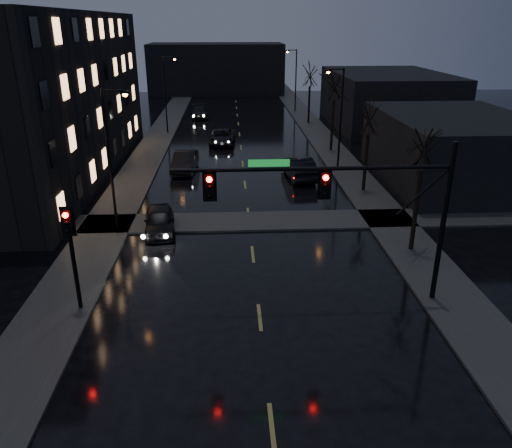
{
  "coord_description": "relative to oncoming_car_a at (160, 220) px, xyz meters",
  "views": [
    {
      "loc": [
        -1.1,
        -9.51,
        11.27
      ],
      "look_at": [
        -0.03,
        10.33,
        3.2
      ],
      "focal_mm": 35.0,
      "sensor_mm": 36.0,
      "label": 1
    }
  ],
  "objects": [
    {
      "name": "streetlight_r_far",
      "position": [
        12.78,
        40.7,
        4.06
      ],
      "size": [
        1.53,
        0.28,
        8.0
      ],
      "color": "black",
      "rests_on": "ground"
    },
    {
      "name": "sidewalk_left",
      "position": [
        -3.3,
        17.7,
        -0.66
      ],
      "size": [
        3.0,
        140.0,
        0.12
      ],
      "primitive_type": "cube",
      "color": "#2D2D2B",
      "rests_on": "ground"
    },
    {
      "name": "tree_mid_a",
      "position": [
        13.6,
        6.7,
        5.11
      ],
      "size": [
        3.3,
        3.3,
        7.58
      ],
      "color": "black",
      "rests_on": "ground"
    },
    {
      "name": "tree_mid_b",
      "position": [
        13.6,
        18.7,
        5.89
      ],
      "size": [
        3.74,
        3.74,
        8.59
      ],
      "color": "black",
      "rests_on": "ground"
    },
    {
      "name": "streetlight_l_far",
      "position": [
        -2.39,
        27.7,
        4.06
      ],
      "size": [
        1.53,
        0.28,
        8.0
      ],
      "color": "black",
      "rests_on": "ground"
    },
    {
      "name": "commercial_right_far",
      "position": [
        22.2,
        30.7,
        2.28
      ],
      "size": [
        12.0,
        18.0,
        6.0
      ],
      "primitive_type": "cube",
      "color": "black",
      "rests_on": "ground"
    },
    {
      "name": "signal_pole_left",
      "position": [
        -2.3,
        -8.31,
        2.3
      ],
      "size": [
        0.35,
        0.41,
        4.53
      ],
      "color": "black",
      "rests_on": "ground"
    },
    {
      "name": "far_block",
      "position": [
        2.2,
        60.7,
        3.28
      ],
      "size": [
        22.0,
        10.0,
        8.0
      ],
      "primitive_type": "cube",
      "color": "black",
      "rests_on": "ground"
    },
    {
      "name": "signal_mast",
      "position": [
        9.04,
        -8.31,
        4.15
      ],
      "size": [
        11.11,
        0.41,
        7.0
      ],
      "color": "black",
      "rests_on": "ground"
    },
    {
      "name": "sidewalk_cross",
      "position": [
        5.2,
        1.2,
        -0.66
      ],
      "size": [
        40.0,
        3.0,
        0.12
      ],
      "primitive_type": "cube",
      "color": "#2D2D2B",
      "rests_on": "ground"
    },
    {
      "name": "tree_near",
      "position": [
        13.6,
        -3.3,
        5.5
      ],
      "size": [
        3.52,
        3.52,
        8.08
      ],
      "color": "black",
      "rests_on": "ground"
    },
    {
      "name": "tree_far",
      "position": [
        13.6,
        32.7,
        5.35
      ],
      "size": [
        3.43,
        3.43,
        7.88
      ],
      "color": "black",
      "rests_on": "ground"
    },
    {
      "name": "streetlight_r_mid",
      "position": [
        12.78,
        12.7,
        4.06
      ],
      "size": [
        1.53,
        0.28,
        8.0
      ],
      "color": "black",
      "rests_on": "ground"
    },
    {
      "name": "oncoming_car_c",
      "position": [
        3.4,
        22.19,
        0.0
      ],
      "size": [
        2.68,
        5.3,
        1.44
      ],
      "primitive_type": "imported",
      "rotation": [
        0.0,
        0.0,
        -0.06
      ],
      "color": "black",
      "rests_on": "ground"
    },
    {
      "name": "lead_car",
      "position": [
        9.42,
        10.15,
        0.13
      ],
      "size": [
        2.3,
        5.31,
        1.7
      ],
      "primitive_type": "imported",
      "rotation": [
        0.0,
        0.0,
        3.24
      ],
      "color": "black",
      "rests_on": "ground"
    },
    {
      "name": "commercial_right_near",
      "position": [
        20.7,
        8.7,
        1.78
      ],
      "size": [
        10.0,
        14.0,
        5.0
      ],
      "primitive_type": "cube",
      "color": "black",
      "rests_on": "ground"
    },
    {
      "name": "apartment_block",
      "position": [
        -11.3,
        12.7,
        5.28
      ],
      "size": [
        12.0,
        30.0,
        12.0
      ],
      "primitive_type": "cube",
      "color": "black",
      "rests_on": "ground"
    },
    {
      "name": "oncoming_car_b",
      "position": [
        0.48,
        12.54,
        0.08
      ],
      "size": [
        2.03,
        4.96,
        1.6
      ],
      "primitive_type": "imported",
      "rotation": [
        0.0,
        0.0,
        -0.07
      ],
      "color": "black",
      "rests_on": "ground"
    },
    {
      "name": "oncoming_car_a",
      "position": [
        0.0,
        0.0,
        0.0
      ],
      "size": [
        2.2,
        4.38,
        1.43
      ],
      "primitive_type": "imported",
      "rotation": [
        0.0,
        0.0,
        0.13
      ],
      "color": "black",
      "rests_on": "ground"
    },
    {
      "name": "streetlight_l_near",
      "position": [
        -2.39,
        0.7,
        4.06
      ],
      "size": [
        1.53,
        0.28,
        8.0
      ],
      "color": "black",
      "rests_on": "ground"
    },
    {
      "name": "sidewalk_right",
      "position": [
        13.7,
        17.7,
        -0.66
      ],
      "size": [
        3.0,
        140.0,
        0.12
      ],
      "primitive_type": "cube",
      "color": "#2D2D2B",
      "rests_on": "ground"
    },
    {
      "name": "oncoming_car_d",
      "position": [
        0.41,
        36.85,
        0.02
      ],
      "size": [
        2.44,
        5.19,
        1.46
      ],
      "primitive_type": "imported",
      "rotation": [
        0.0,
        0.0,
        0.08
      ],
      "color": "black",
      "rests_on": "ground"
    }
  ]
}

